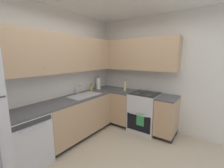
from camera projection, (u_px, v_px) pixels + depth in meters
name	position (u px, v px, depth m)	size (l,w,h in m)	color
wall_back	(49.00, 77.00, 2.90)	(3.68, 0.05, 2.64)	silver
wall_right	(163.00, 74.00, 3.42)	(0.05, 3.36, 2.64)	silver
dishwasher	(25.00, 140.00, 2.32)	(0.60, 0.63, 0.85)	silver
lower_cabinets_back	(78.00, 117.00, 3.20)	(1.57, 0.62, 0.85)	tan
countertop_back	(77.00, 98.00, 3.12)	(2.77, 0.60, 0.04)	#4C4C51
lower_cabinets_right	(143.00, 112.00, 3.50)	(0.62, 1.45, 0.85)	tan
countertop_right	(143.00, 94.00, 3.42)	(0.60, 1.45, 0.03)	#4C4C51
oven_range	(145.00, 111.00, 3.48)	(0.68, 0.62, 1.03)	silver
upper_cabinets_back	(64.00, 54.00, 2.91)	(2.45, 0.34, 0.72)	tan
upper_cabinets_right	(135.00, 55.00, 3.54)	(0.32, 2.00, 0.72)	tan
sink	(85.00, 97.00, 3.25)	(0.71, 0.40, 0.10)	#B7B7BC
faucet	(78.00, 89.00, 3.35)	(0.07, 0.16, 0.21)	silver
soap_bottle	(91.00, 88.00, 3.70)	(0.05, 0.05, 0.18)	gold
paper_towel_roll	(98.00, 83.00, 3.88)	(0.11, 0.11, 0.36)	white
oil_bottle	(125.00, 86.00, 3.67)	(0.06, 0.06, 0.28)	beige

